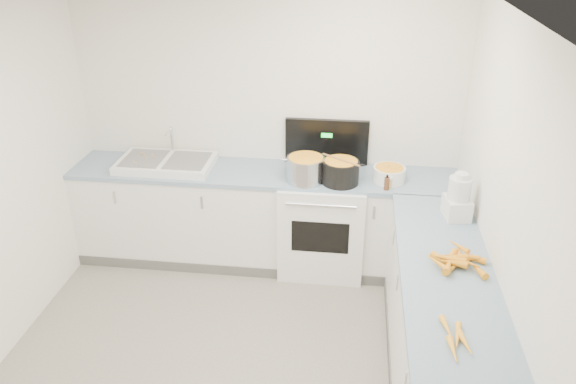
# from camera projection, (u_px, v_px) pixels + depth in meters

# --- Properties ---
(ceiling) EXTENTS (3.50, 4.00, 0.00)m
(ceiling) POSITION_uv_depth(u_px,v_px,m) (203.00, 29.00, 2.85)
(ceiling) COLOR white
(ceiling) RESTS_ON ground
(wall_back) EXTENTS (3.50, 0.00, 2.50)m
(wall_back) POSITION_uv_depth(u_px,v_px,m) (268.00, 128.00, 5.18)
(wall_back) COLOR white
(wall_back) RESTS_ON ground
(wall_right) EXTENTS (0.00, 4.00, 2.50)m
(wall_right) POSITION_uv_depth(u_px,v_px,m) (515.00, 260.00, 3.21)
(wall_right) COLOR white
(wall_right) RESTS_ON ground
(counter_back) EXTENTS (3.50, 0.62, 0.94)m
(counter_back) POSITION_uv_depth(u_px,v_px,m) (264.00, 217.00, 5.26)
(counter_back) COLOR white
(counter_back) RESTS_ON ground
(counter_right) EXTENTS (0.62, 2.20, 0.94)m
(counter_right) POSITION_uv_depth(u_px,v_px,m) (439.00, 328.00, 3.86)
(counter_right) COLOR white
(counter_right) RESTS_ON ground
(stove) EXTENTS (0.76, 0.65, 1.36)m
(stove) POSITION_uv_depth(u_px,v_px,m) (323.00, 221.00, 5.19)
(stove) COLOR white
(stove) RESTS_ON ground
(sink) EXTENTS (0.86, 0.52, 0.31)m
(sink) POSITION_uv_depth(u_px,v_px,m) (166.00, 163.00, 5.13)
(sink) COLOR white
(sink) RESTS_ON counter_back
(steel_pot) EXTENTS (0.34, 0.34, 0.24)m
(steel_pot) POSITION_uv_depth(u_px,v_px,m) (306.00, 170.00, 4.83)
(steel_pot) COLOR silver
(steel_pot) RESTS_ON stove
(black_pot) EXTENTS (0.32, 0.32, 0.23)m
(black_pot) POSITION_uv_depth(u_px,v_px,m) (340.00, 173.00, 4.80)
(black_pot) COLOR black
(black_pot) RESTS_ON stove
(wooden_spoon) EXTENTS (0.33, 0.24, 0.02)m
(wooden_spoon) POSITION_uv_depth(u_px,v_px,m) (341.00, 160.00, 4.75)
(wooden_spoon) COLOR #AD7A47
(wooden_spoon) RESTS_ON black_pot
(mixing_bowl) EXTENTS (0.33, 0.33, 0.13)m
(mixing_bowl) POSITION_uv_depth(u_px,v_px,m) (389.00, 174.00, 4.85)
(mixing_bowl) COLOR white
(mixing_bowl) RESTS_ON counter_back
(extract_bottle) EXTENTS (0.04, 0.04, 0.11)m
(extract_bottle) POSITION_uv_depth(u_px,v_px,m) (387.00, 184.00, 4.70)
(extract_bottle) COLOR #593319
(extract_bottle) RESTS_ON counter_back
(spice_jar) EXTENTS (0.05, 0.05, 0.08)m
(spice_jar) POSITION_uv_depth(u_px,v_px,m) (389.00, 183.00, 4.74)
(spice_jar) COLOR #E5B266
(spice_jar) RESTS_ON counter_back
(food_processor) EXTENTS (0.21, 0.25, 0.37)m
(food_processor) POSITION_uv_depth(u_px,v_px,m) (458.00, 199.00, 4.23)
(food_processor) COLOR white
(food_processor) RESTS_ON counter_right
(carrot_pile) EXTENTS (0.41, 0.39, 0.08)m
(carrot_pile) POSITION_uv_depth(u_px,v_px,m) (456.00, 260.00, 3.71)
(carrot_pile) COLOR orange
(carrot_pile) RESTS_ON counter_right
(peeled_carrots) EXTENTS (0.16, 0.36, 0.04)m
(peeled_carrots) POSITION_uv_depth(u_px,v_px,m) (456.00, 339.00, 3.04)
(peeled_carrots) COLOR #FFA626
(peeled_carrots) RESTS_ON counter_right
(peelings) EXTENTS (0.19, 0.27, 0.01)m
(peelings) POSITION_uv_depth(u_px,v_px,m) (144.00, 157.00, 5.15)
(peelings) COLOR tan
(peelings) RESTS_ON sink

